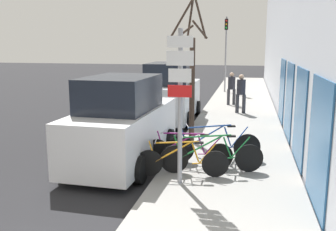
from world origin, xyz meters
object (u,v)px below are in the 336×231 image
at_px(bicycle_2, 188,151).
at_px(pedestrian_far, 232,86).
at_px(bicycle_3, 214,146).
at_px(bicycle_0, 182,161).
at_px(parked_car_1, 171,94).
at_px(traffic_light, 226,44).
at_px(parked_car_0, 123,124).
at_px(signpost, 180,98).
at_px(bicycle_1, 212,156).
at_px(street_tree, 192,74).
at_px(pedestrian_near, 241,91).

xyz_separation_m(bicycle_2, pedestrian_far, (0.57, 9.53, 0.55)).
relative_size(bicycle_2, bicycle_3, 0.95).
relative_size(bicycle_0, parked_car_1, 0.47).
bearing_deg(traffic_light, bicycle_0, -89.80).
bearing_deg(pedestrian_far, parked_car_0, 63.03).
xyz_separation_m(signpost, pedestrian_far, (0.56, 10.75, -0.93)).
relative_size(bicycle_1, bicycle_3, 1.01).
height_order(bicycle_1, street_tree, street_tree).
bearing_deg(signpost, parked_car_0, 139.80).
bearing_deg(bicycle_0, bicycle_1, -65.99).
bearing_deg(pedestrian_far, bicycle_2, 73.71).
distance_m(parked_car_1, traffic_light, 8.91).
distance_m(bicycle_0, pedestrian_near, 8.27).
distance_m(bicycle_3, pedestrian_near, 6.98).
bearing_deg(pedestrian_far, bicycle_1, 77.37).
height_order(bicycle_3, street_tree, street_tree).
relative_size(bicycle_3, pedestrian_near, 1.39).
relative_size(bicycle_1, pedestrian_near, 1.40).
bearing_deg(traffic_light, parked_car_0, -96.78).
distance_m(signpost, bicycle_2, 1.92).
height_order(bicycle_3, parked_car_0, parked_car_0).
distance_m(parked_car_0, traffic_light, 14.47).
xyz_separation_m(bicycle_1, pedestrian_near, (0.46, 7.77, 0.57)).
xyz_separation_m(bicycle_0, bicycle_2, (0.01, 0.81, 0.00)).
distance_m(bicycle_2, parked_car_0, 1.85).
distance_m(pedestrian_far, traffic_light, 5.39).
bearing_deg(bicycle_3, signpost, 143.43).
height_order(parked_car_0, pedestrian_near, parked_car_0).
bearing_deg(bicycle_3, street_tree, 7.29).
relative_size(bicycle_0, bicycle_2, 0.95).
height_order(signpost, pedestrian_far, signpost).
height_order(bicycle_2, pedestrian_far, pedestrian_far).
height_order(bicycle_3, pedestrian_far, pedestrian_far).
xyz_separation_m(signpost, bicycle_1, (0.60, 0.81, -1.45)).
relative_size(signpost, bicycle_0, 1.58).
bearing_deg(pedestrian_near, bicycle_1, -82.04).
distance_m(bicycle_0, bicycle_1, 0.74).
relative_size(parked_car_0, pedestrian_far, 2.82).
relative_size(parked_car_0, pedestrian_near, 2.68).
bearing_deg(signpost, pedestrian_far, 87.00).
distance_m(signpost, street_tree, 3.58).
xyz_separation_m(signpost, bicycle_2, (-0.01, 1.22, -1.48)).
distance_m(parked_car_1, street_tree, 4.04).
height_order(bicycle_2, traffic_light, traffic_light).
relative_size(bicycle_2, traffic_light, 0.48).
xyz_separation_m(signpost, street_tree, (-0.30, 3.56, 0.19)).
distance_m(bicycle_2, traffic_light, 14.73).
bearing_deg(pedestrian_near, parked_car_1, -141.82).
bearing_deg(bicycle_3, parked_car_1, 5.11).
bearing_deg(pedestrian_near, bicycle_2, -86.93).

